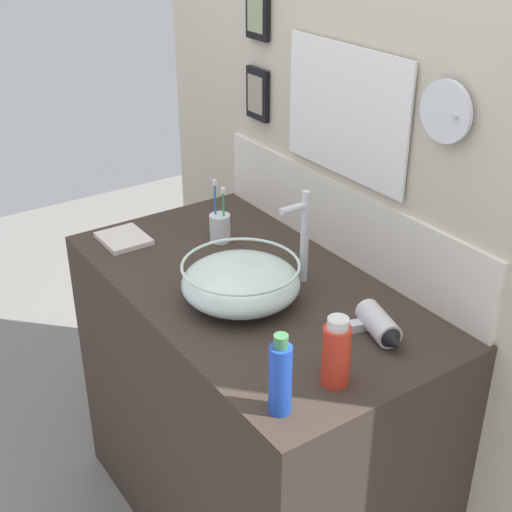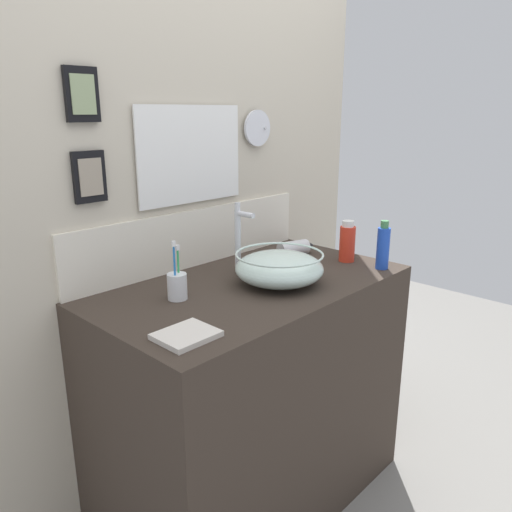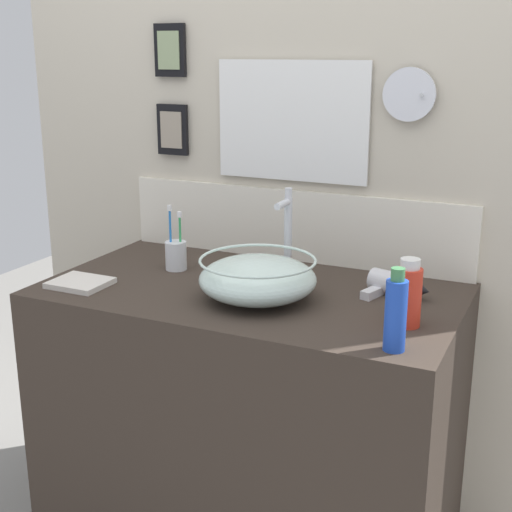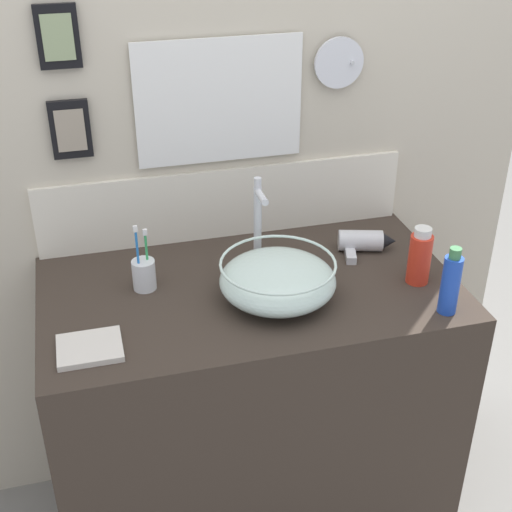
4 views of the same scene
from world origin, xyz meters
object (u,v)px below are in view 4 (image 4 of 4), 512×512
object	(u,v)px
hair_drier	(365,242)
glass_bowl_sink	(278,280)
toothbrush_cup	(144,274)
spray_bottle	(420,257)
soap_dispenser	(451,283)
faucet	(258,217)
hand_towel	(90,348)

from	to	relation	value
hair_drier	glass_bowl_sink	bearing A→B (deg)	-150.46
toothbrush_cup	spray_bottle	xyz separation A→B (m)	(0.77, -0.17, 0.03)
spray_bottle	glass_bowl_sink	bearing A→B (deg)	177.76
toothbrush_cup	soap_dispenser	bearing A→B (deg)	-22.90
faucet	soap_dispenser	distance (m)	0.58
glass_bowl_sink	hair_drier	bearing A→B (deg)	29.54
faucet	toothbrush_cup	bearing A→B (deg)	-170.85
toothbrush_cup	soap_dispenser	size ratio (longest dim) A/B	1.05
soap_dispenser	hand_towel	world-z (taller)	soap_dispenser
toothbrush_cup	spray_bottle	size ratio (longest dim) A/B	1.19
glass_bowl_sink	spray_bottle	xyz separation A→B (m)	(0.42, -0.02, 0.02)
glass_bowl_sink	toothbrush_cup	size ratio (longest dim) A/B	1.57
glass_bowl_sink	toothbrush_cup	distance (m)	0.38
glass_bowl_sink	soap_dispenser	bearing A→B (deg)	-22.69
glass_bowl_sink	faucet	bearing A→B (deg)	90.00
soap_dispenser	hand_towel	xyz separation A→B (m)	(-0.95, 0.07, -0.08)
spray_bottle	hand_towel	xyz separation A→B (m)	(-0.94, -0.09, -0.07)
toothbrush_cup	hand_towel	distance (m)	0.31
glass_bowl_sink	hand_towel	xyz separation A→B (m)	(-0.52, -0.11, -0.05)
toothbrush_cup	hand_towel	bearing A→B (deg)	-123.67
toothbrush_cup	spray_bottle	distance (m)	0.79
faucet	hand_towel	size ratio (longest dim) A/B	1.71
spray_bottle	toothbrush_cup	bearing A→B (deg)	167.79
glass_bowl_sink	hair_drier	size ratio (longest dim) A/B	1.72
spray_bottle	soap_dispenser	world-z (taller)	soap_dispenser
faucet	spray_bottle	distance (m)	0.48
faucet	spray_bottle	bearing A→B (deg)	-28.07
toothbrush_cup	soap_dispenser	world-z (taller)	toothbrush_cup
spray_bottle	soap_dispenser	xyz separation A→B (m)	(0.01, -0.16, 0.01)
glass_bowl_sink	hair_drier	world-z (taller)	glass_bowl_sink
spray_bottle	soap_dispenser	distance (m)	0.16
toothbrush_cup	hair_drier	bearing A→B (deg)	3.50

